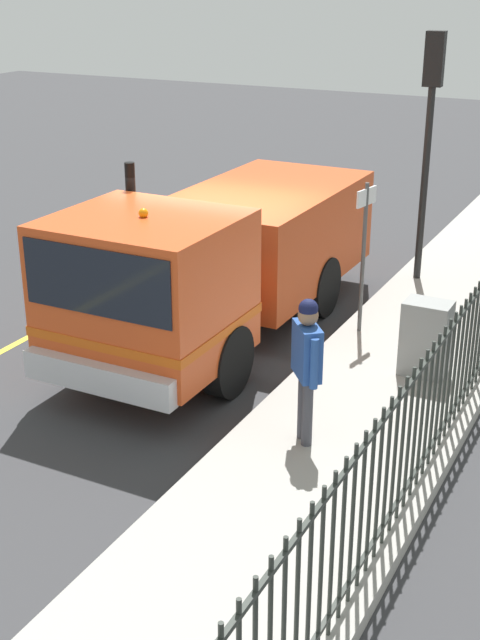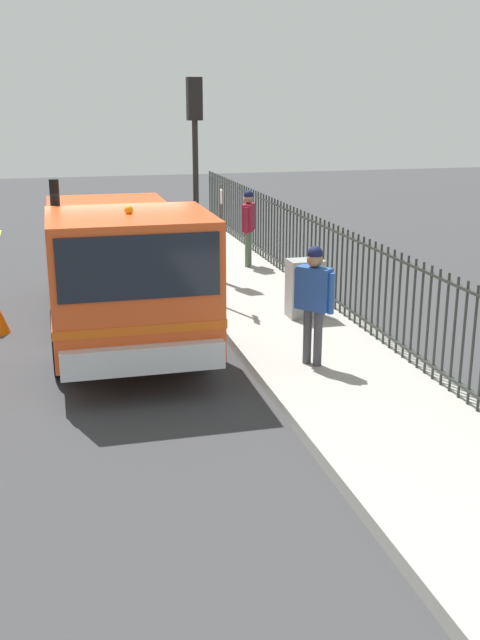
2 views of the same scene
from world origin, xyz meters
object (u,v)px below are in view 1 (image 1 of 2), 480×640
(worker_standing, at_px, (307,356))
(traffic_cone, at_px, (130,280))
(utility_cabinet, at_px, (426,338))
(street_sign, at_px, (364,240))
(work_truck, at_px, (213,257))
(traffic_light_near, at_px, (430,108))

(worker_standing, bearing_deg, traffic_cone, 15.06)
(worker_standing, distance_m, utility_cabinet, 2.51)
(utility_cabinet, bearing_deg, street_sign, 141.25)
(work_truck, xyz_separation_m, worker_standing, (2.45, -2.34, -0.10))
(worker_standing, relative_size, traffic_cone, 2.38)
(worker_standing, xyz_separation_m, traffic_cone, (-4.54, 3.23, -0.86))
(work_truck, height_order, traffic_cone, work_truck)
(traffic_light_near, height_order, street_sign, traffic_light_near)
(worker_standing, bearing_deg, utility_cabinet, -56.15)
(traffic_light_near, bearing_deg, traffic_cone, 31.70)
(work_truck, relative_size, traffic_cone, 9.16)
(traffic_light_near, bearing_deg, street_sign, 85.10)
(work_truck, bearing_deg, worker_standing, 136.51)
(work_truck, xyz_separation_m, traffic_cone, (-2.09, 0.89, -0.96))
(utility_cabinet, bearing_deg, traffic_cone, 170.44)
(traffic_light_near, distance_m, street_sign, 3.10)
(utility_cabinet, height_order, traffic_cone, utility_cabinet)
(traffic_light_near, relative_size, traffic_cone, 5.65)
(traffic_light_near, distance_m, traffic_cone, 5.65)
(worker_standing, distance_m, traffic_cone, 5.64)
(worker_standing, bearing_deg, work_truck, 6.84)
(traffic_light_near, relative_size, street_sign, 1.84)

